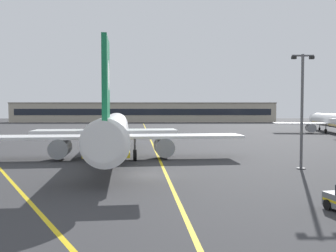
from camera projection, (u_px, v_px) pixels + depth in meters
name	position (u px, v px, depth m)	size (l,w,h in m)	color
ground_plane	(146.00, 175.00, 34.66)	(400.00, 400.00, 0.00)	#353538
taxiway_centreline	(153.00, 144.00, 64.62)	(0.30, 180.00, 0.01)	yellow
taxiway_lead_in_stripe	(3.00, 172.00, 36.37)	(0.30, 60.00, 0.01)	yellow
airliner_foreground	(113.00, 131.00, 45.40)	(32.31, 41.52, 11.65)	white
airliner_background	(334.00, 121.00, 93.17)	(28.95, 37.04, 10.42)	white
apron_lamp_post	(302.00, 109.00, 37.76)	(2.24, 0.90, 11.57)	#515156
terminal_building	(144.00, 112.00, 171.66)	(118.81, 12.40, 8.84)	#B2A893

